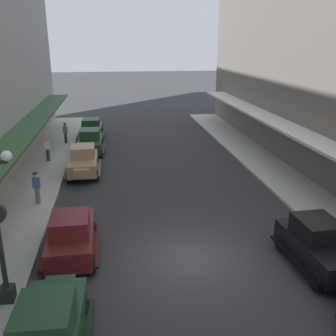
% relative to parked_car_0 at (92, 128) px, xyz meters
% --- Properties ---
extents(ground_plane, '(200.00, 200.00, 0.00)m').
position_rel_parked_car_0_xyz_m(ground_plane, '(4.66, -20.39, -0.94)').
color(ground_plane, '#2D2D30').
extents(parked_car_0, '(2.24, 4.30, 1.84)m').
position_rel_parked_car_0_xyz_m(parked_car_0, '(0.00, 0.00, 0.00)').
color(parked_car_0, '#193D23').
rests_on(parked_car_0, ground).
extents(parked_car_1, '(2.20, 4.28, 1.84)m').
position_rel_parked_car_0_xyz_m(parked_car_1, '(0.06, -19.52, 0.00)').
color(parked_car_1, '#591919').
rests_on(parked_car_1, ground).
extents(parked_car_2, '(2.25, 4.30, 1.84)m').
position_rel_parked_car_0_xyz_m(parked_car_2, '(-0.06, -24.79, 0.00)').
color(parked_car_2, '#193D23').
rests_on(parked_car_2, ground).
extents(parked_car_3, '(2.17, 4.27, 1.84)m').
position_rel_parked_car_0_xyz_m(parked_car_3, '(-0.10, -9.51, 0.00)').
color(parked_car_3, '#997F5B').
rests_on(parked_car_3, ground).
extents(parked_car_4, '(2.27, 4.31, 1.84)m').
position_rel_parked_car_0_xyz_m(parked_car_4, '(9.32, -21.60, 0.00)').
color(parked_car_4, black).
rests_on(parked_car_4, ground).
extents(parked_car_5, '(2.22, 4.29, 1.84)m').
position_rel_parked_car_0_xyz_m(parked_car_5, '(0.09, -4.66, 0.00)').
color(parked_car_5, '#193D23').
rests_on(parked_car_5, ground).
extents(pedestrian_2, '(0.36, 0.24, 1.64)m').
position_rel_parked_car_0_xyz_m(pedestrian_2, '(-2.75, -6.62, 0.05)').
color(pedestrian_2, '#2D2D33').
rests_on(pedestrian_2, sidewalk_left).
extents(pedestrian_3, '(0.36, 0.28, 1.67)m').
position_rel_parked_car_0_xyz_m(pedestrian_3, '(-2.15, -14.27, 0.07)').
color(pedestrian_3, slate).
rests_on(pedestrian_3, sidewalk_left).
extents(pedestrian_4, '(0.36, 0.28, 1.67)m').
position_rel_parked_car_0_xyz_m(pedestrian_4, '(-2.03, -1.73, 0.07)').
color(pedestrian_4, '#2D2D33').
rests_on(pedestrian_4, sidewalk_left).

